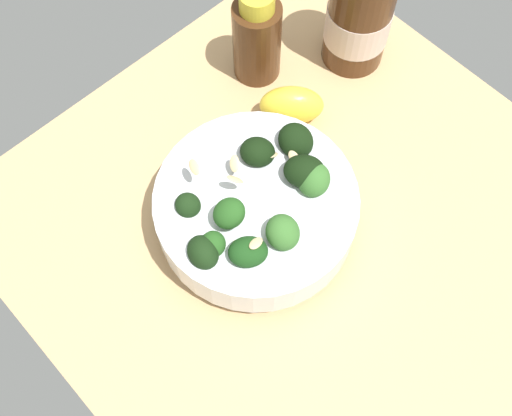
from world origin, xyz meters
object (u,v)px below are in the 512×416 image
at_px(bowl_of_broccoli, 257,207).
at_px(lemon_wedge, 292,105).
at_px(bottle_short, 360,13).
at_px(bottle_tall, 257,37).

relative_size(bowl_of_broccoli, lemon_wedge, 2.83).
relative_size(bowl_of_broccoli, bottle_short, 1.26).
relative_size(lemon_wedge, bottle_tall, 0.58).
bearing_deg(bowl_of_broccoli, lemon_wedge, 120.64).
bearing_deg(lemon_wedge, bottle_tall, 165.79).
distance_m(lemon_wedge, bottle_short, 0.13).
height_order(bowl_of_broccoli, bottle_short, bottle_short).
xyz_separation_m(bowl_of_broccoli, bottle_short, (-0.09, 0.25, 0.03)).
xyz_separation_m(bowl_of_broccoli, lemon_wedge, (-0.07, 0.12, -0.02)).
distance_m(bowl_of_broccoli, lemon_wedge, 0.14).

